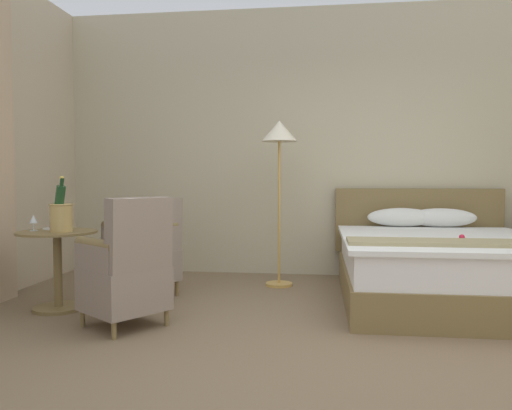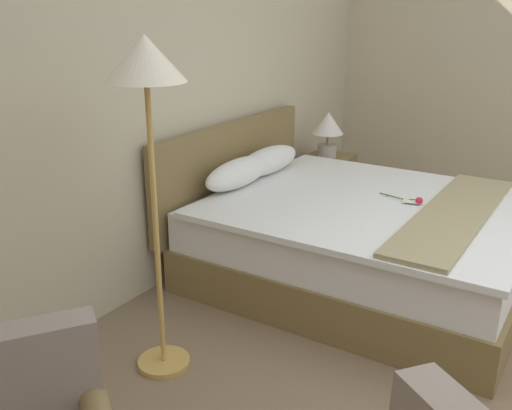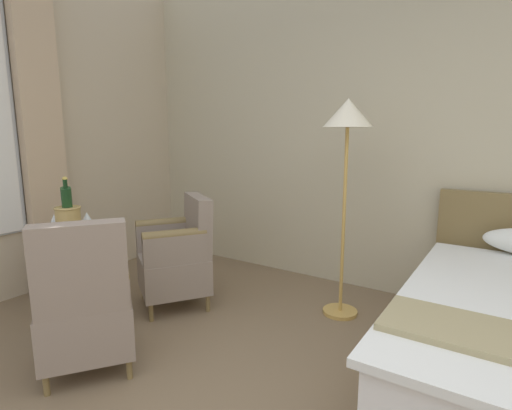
% 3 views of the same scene
% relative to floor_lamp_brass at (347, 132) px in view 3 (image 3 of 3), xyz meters
% --- Properties ---
extents(wall_headboard_side, '(6.42, 0.12, 3.09)m').
position_rel_floor_lamp_brass_xyz_m(wall_headboard_side, '(0.57, 0.72, 0.08)').
color(wall_headboard_side, beige).
rests_on(wall_headboard_side, ground).
extents(floor_lamp_brass, '(0.38, 0.38, 1.72)m').
position_rel_floor_lamp_brass_xyz_m(floor_lamp_brass, '(0.00, 0.00, 0.00)').
color(floor_lamp_brass, tan).
rests_on(floor_lamp_brass, ground).
extents(side_table_round, '(0.66, 0.66, 0.68)m').
position_rel_floor_lamp_brass_xyz_m(side_table_round, '(-1.79, -1.20, -1.07)').
color(side_table_round, olive).
rests_on(side_table_round, ground).
extents(champagne_bucket, '(0.19, 0.19, 0.47)m').
position_rel_floor_lamp_brass_xyz_m(champagne_bucket, '(-1.73, -1.25, -0.64)').
color(champagne_bucket, tan).
rests_on(champagne_bucket, side_table_round).
extents(wine_glass_near_bucket, '(0.07, 0.07, 0.15)m').
position_rel_floor_lamp_brass_xyz_m(wine_glass_near_bucket, '(-1.80, -1.04, -0.69)').
color(wine_glass_near_bucket, white).
rests_on(wine_glass_near_bucket, side_table_round).
extents(wine_glass_near_edge, '(0.07, 0.07, 0.14)m').
position_rel_floor_lamp_brass_xyz_m(wine_glass_near_edge, '(-2.00, -1.20, -0.70)').
color(wine_glass_near_edge, white).
rests_on(wine_glass_near_edge, side_table_round).
extents(snack_plate, '(0.19, 0.19, 0.04)m').
position_rel_floor_lamp_brass_xyz_m(snack_plate, '(-1.90, -1.06, -0.79)').
color(snack_plate, white).
rests_on(snack_plate, side_table_round).
extents(armchair_by_window, '(0.76, 0.76, 0.94)m').
position_rel_floor_lamp_brass_xyz_m(armchair_by_window, '(-1.23, -0.59, -1.04)').
color(armchair_by_window, olive).
rests_on(armchair_by_window, ground).
extents(armchair_facing_bed, '(0.74, 0.74, 0.98)m').
position_rel_floor_lamp_brass_xyz_m(armchair_facing_bed, '(-1.01, -1.61, -1.04)').
color(armchair_facing_bed, olive).
rests_on(armchair_facing_bed, ground).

